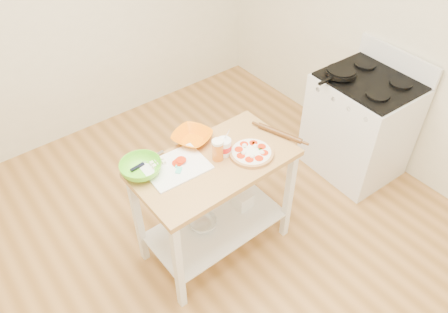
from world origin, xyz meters
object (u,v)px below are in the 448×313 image
Objects in this scene: yogurt_tub at (224,147)px; shelf_bin at (243,200)px; spatula at (178,166)px; beer_pint at (218,150)px; knife at (143,163)px; orange_bowl at (192,137)px; prep_island at (215,188)px; pizza at (251,152)px; rolling_pin at (280,133)px; skillet at (341,73)px; cutting_board at (175,167)px; green_bowl at (141,168)px; gas_stove at (359,125)px; shelf_glass_bowl at (203,223)px.

yogurt_tub is 1.64× the size of shelf_bin.
spatula is 0.28m from beer_pint.
knife is 1.04× the size of orange_bowl.
prep_island is 0.37m from pizza.
orange_bowl is at bearing -4.72° from knife.
knife is at bearing 154.38° from yogurt_tub.
shelf_bin is (0.50, -0.08, -0.59)m from spatula.
shelf_bin is at bearing 161.66° from rolling_pin.
skillet is 1.65m from cutting_board.
orange_bowl is 1.68× the size of beer_pint.
spatula is 1.06× the size of shelf_bin.
green_bowl reaches higher than knife.
gas_stove is at bearing -1.82° from beer_pint.
knife is 0.79× the size of rolling_pin.
green_bowl is (-0.67, 0.30, 0.03)m from pizza.
knife is 0.54m from yogurt_tub.
green_bowl is at bearing -171.98° from orange_bowl.
spatula is (-1.79, 0.14, 0.44)m from gas_stove.
beer_pint is (-1.38, -0.14, 0.00)m from skillet.
skillet is (-0.16, 0.19, 0.50)m from gas_stove.
skillet is 1.85m from green_bowl.
prep_island is 4.07× the size of green_bowl.
spatula is 0.50× the size of green_bowl.
pizza is at bearing -175.65° from gas_stove.
orange_bowl is at bearing 110.92° from yogurt_tub.
spatula is 0.28m from orange_bowl.
prep_island is at bearing -166.28° from yogurt_tub.
prep_island reaches higher than shelf_bin.
gas_stove reaches higher than shelf_bin.
beer_pint is 0.73× the size of shelf_glass_bowl.
gas_stove reaches higher than rolling_pin.
pizza is at bearing -21.68° from prep_island.
prep_island is at bearing -25.10° from green_bowl.
prep_island is 0.54m from knife.
shelf_bin is (0.51, -0.10, -0.58)m from cutting_board.
cutting_board is 0.22m from green_bowl.
shelf_bin is (-0.25, 0.08, -0.60)m from rolling_pin.
rolling_pin is (0.53, -0.07, 0.28)m from prep_island.
gas_stove is 1.67m from shelf_glass_bowl.
shelf_bin is (0.37, -0.02, 0.03)m from shelf_glass_bowl.
prep_island is 0.42m from shelf_bin.
shelf_glass_bowl is (-0.10, -0.23, -0.64)m from orange_bowl.
orange_bowl reaches higher than spatula.
yogurt_tub reaches higher than rolling_pin.
beer_pint reaches higher than shelf_glass_bowl.
spatula is 0.33m from yogurt_tub.
green_bowl is 0.51m from beer_pint.
yogurt_tub is at bearing 177.00° from shelf_bin.
cutting_board reaches higher than knife.
rolling_pin is (-0.89, -0.22, -0.06)m from skillet.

